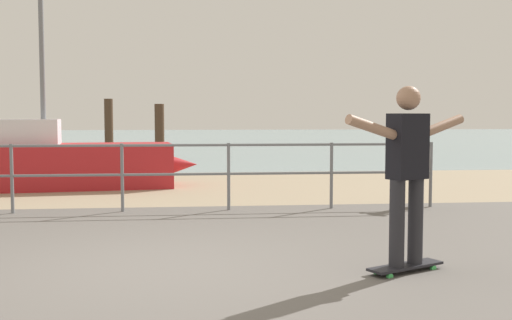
{
  "coord_description": "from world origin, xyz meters",
  "views": [
    {
      "loc": [
        0.32,
        -5.89,
        1.46
      ],
      "look_at": [
        1.15,
        2.0,
        0.9
      ],
      "focal_mm": 43.71,
      "sensor_mm": 36.0,
      "label": 1
    }
  ],
  "objects_px": {
    "skateboarder": "(407,164)",
    "bollard_short": "(415,185)",
    "seagull": "(415,156)",
    "sailboat": "(69,163)",
    "skateboard": "(406,266)"
  },
  "relations": [
    {
      "from": "skateboarder",
      "to": "bollard_short",
      "type": "xyz_separation_m",
      "value": [
        1.56,
        3.96,
        -0.64
      ]
    },
    {
      "from": "seagull",
      "to": "bollard_short",
      "type": "bearing_deg",
      "value": -62.35
    },
    {
      "from": "sailboat",
      "to": "bollard_short",
      "type": "xyz_separation_m",
      "value": [
        5.97,
        -3.29,
        -0.15
      ]
    },
    {
      "from": "sailboat",
      "to": "skateboarder",
      "type": "xyz_separation_m",
      "value": [
        4.42,
        -7.25,
        0.5
      ]
    },
    {
      "from": "bollard_short",
      "to": "skateboard",
      "type": "bearing_deg",
      "value": -111.45
    },
    {
      "from": "skateboarder",
      "to": "bollard_short",
      "type": "relative_size",
      "value": 2.2
    },
    {
      "from": "skateboarder",
      "to": "seagull",
      "type": "distance_m",
      "value": 4.27
    },
    {
      "from": "skateboard",
      "to": "skateboarder",
      "type": "distance_m",
      "value": 0.95
    },
    {
      "from": "bollard_short",
      "to": "seagull",
      "type": "height_order",
      "value": "seagull"
    },
    {
      "from": "skateboard",
      "to": "seagull",
      "type": "distance_m",
      "value": 4.33
    },
    {
      "from": "bollard_short",
      "to": "skateboarder",
      "type": "bearing_deg",
      "value": -111.45
    },
    {
      "from": "skateboard",
      "to": "seagull",
      "type": "height_order",
      "value": "seagull"
    },
    {
      "from": "sailboat",
      "to": "skateboard",
      "type": "height_order",
      "value": "sailboat"
    },
    {
      "from": "bollard_short",
      "to": "seagull",
      "type": "bearing_deg",
      "value": 117.65
    },
    {
      "from": "skateboard",
      "to": "sailboat",
      "type": "bearing_deg",
      "value": 121.34
    }
  ]
}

